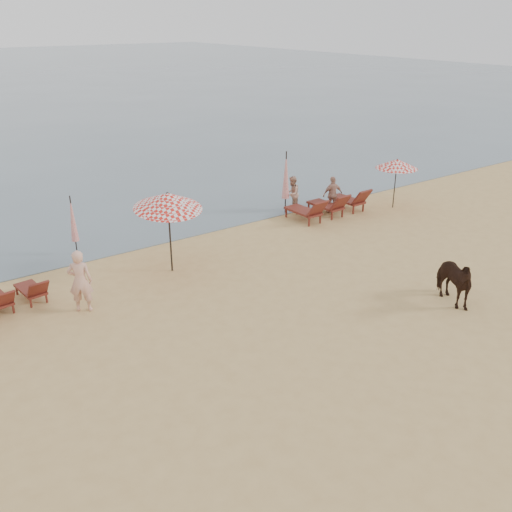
{
  "coord_description": "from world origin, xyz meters",
  "views": [
    {
      "loc": [
        -9.07,
        -7.76,
        7.78
      ],
      "look_at": [
        0.0,
        5.0,
        1.1
      ],
      "focal_mm": 40.0,
      "sensor_mm": 36.0,
      "label": 1
    }
  ],
  "objects": [
    {
      "name": "umbrella_closed_right",
      "position": [
        5.23,
        10.23,
        1.61
      ],
      "size": [
        0.32,
        0.32,
        2.62
      ],
      "rotation": [
        0.0,
        0.0,
        -0.16
      ],
      "color": "black",
      "rests_on": "ground"
    },
    {
      "name": "beachgoer_right_b",
      "position": [
        6.9,
        9.14,
        0.77
      ],
      "size": [
        0.96,
        0.55,
        1.54
      ],
      "primitive_type": "imported",
      "rotation": [
        0.0,
        0.0,
        2.94
      ],
      "color": "tan",
      "rests_on": "ground"
    },
    {
      "name": "umbrella_open_left_b",
      "position": [
        -1.45,
        7.71,
        2.4
      ],
      "size": [
        2.17,
        2.21,
        2.77
      ],
      "rotation": [
        0.0,
        0.0,
        0.23
      ],
      "color": "black",
      "rests_on": "ground"
    },
    {
      "name": "beachgoer_right_a",
      "position": [
        5.61,
        10.25,
        0.75
      ],
      "size": [
        0.93,
        0.9,
        1.51
      ],
      "primitive_type": "imported",
      "rotation": [
        0.0,
        0.0,
        3.82
      ],
      "color": "tan",
      "rests_on": "ground"
    },
    {
      "name": "umbrella_closed_left",
      "position": [
        -3.53,
        10.83,
        1.32
      ],
      "size": [
        0.26,
        0.26,
        2.15
      ],
      "rotation": [
        0.0,
        0.0,
        -0.04
      ],
      "color": "black",
      "rests_on": "ground"
    },
    {
      "name": "lounger_cluster_right",
      "position": [
        6.48,
        8.83,
        0.49
      ],
      "size": [
        3.29,
        2.0,
        0.71
      ],
      "rotation": [
        0.0,
        0.0,
        0.03
      ],
      "color": "maroon",
      "rests_on": "ground"
    },
    {
      "name": "cow",
      "position": [
        4.06,
        1.02,
        0.74
      ],
      "size": [
        1.27,
        1.9,
        1.48
      ],
      "primitive_type": "imported",
      "rotation": [
        0.0,
        0.0,
        -0.3
      ],
      "color": "black",
      "rests_on": "ground"
    },
    {
      "name": "umbrella_open_right",
      "position": [
        9.49,
        8.06,
        1.93
      ],
      "size": [
        1.76,
        1.76,
        2.14
      ],
      "rotation": [
        0.0,
        0.0,
        0.26
      ],
      "color": "black",
      "rests_on": "ground"
    },
    {
      "name": "beachgoer_left",
      "position": [
        -4.77,
        6.74,
        0.92
      ],
      "size": [
        0.8,
        0.71,
        1.84
      ],
      "primitive_type": "imported",
      "rotation": [
        0.0,
        0.0,
        2.62
      ],
      "color": "tan",
      "rests_on": "ground"
    },
    {
      "name": "ground",
      "position": [
        0.0,
        0.0,
        0.0
      ],
      "size": [
        120.0,
        120.0,
        0.0
      ],
      "primitive_type": "plane",
      "color": "tan",
      "rests_on": "ground"
    }
  ]
}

